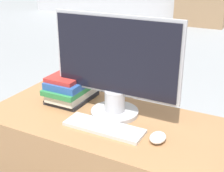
% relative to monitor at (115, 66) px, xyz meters
% --- Properties ---
extents(monitor, '(0.65, 0.24, 0.49)m').
position_rel_monitor_xyz_m(monitor, '(0.00, 0.00, 0.00)').
color(monitor, '#B7B7BC').
rests_on(monitor, desk).
extents(keyboard, '(0.38, 0.12, 0.02)m').
position_rel_monitor_xyz_m(keyboard, '(0.02, -0.16, -0.24)').
color(keyboard, silver).
rests_on(keyboard, desk).
extents(mouse, '(0.07, 0.09, 0.04)m').
position_rel_monitor_xyz_m(mouse, '(0.28, -0.14, -0.23)').
color(mouse, white).
rests_on(mouse, desk).
extents(book_stack, '(0.20, 0.28, 0.15)m').
position_rel_monitor_xyz_m(book_stack, '(-0.29, 0.03, -0.18)').
color(book_stack, '#232328').
rests_on(book_stack, desk).
extents(far_chair, '(0.44, 0.44, 0.89)m').
position_rel_monitor_xyz_m(far_chair, '(-0.86, 1.62, -0.51)').
color(far_chair, '#38281E').
rests_on(far_chair, ground_plane).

